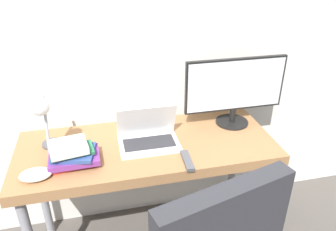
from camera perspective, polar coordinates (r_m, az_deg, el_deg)
name	(u,v)px	position (r m, az deg, el deg)	size (l,w,h in m)	color
wall_back	(134,35)	(1.97, -5.94, 13.70)	(8.00, 0.05, 2.60)	silver
desk	(148,155)	(1.89, -3.58, -6.89)	(1.43, 0.58, 0.78)	#996B42
laptop	(148,136)	(1.83, -3.46, -3.65)	(0.33, 0.22, 0.22)	silver
monitor	(235,88)	(1.99, 11.60, 4.65)	(0.62, 0.20, 0.42)	black
desk_lamp	(43,116)	(1.74, -20.93, -0.07)	(0.11, 0.23, 0.35)	#4C4C51
book_stack	(73,154)	(1.73, -16.28, -6.47)	(0.25, 0.21, 0.12)	#B2382D
tv_remote	(187,161)	(1.70, 3.39, -7.85)	(0.05, 0.17, 0.02)	#4C4C51
game_controller	(36,175)	(1.71, -22.08, -9.51)	(0.15, 0.11, 0.04)	white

